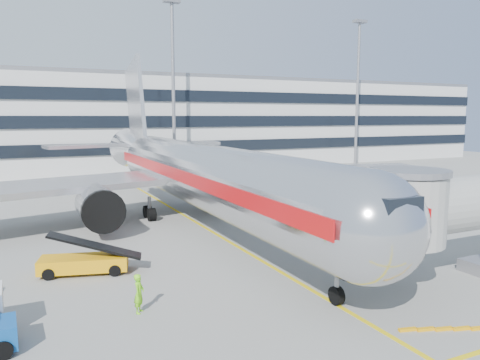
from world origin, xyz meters
name	(u,v)px	position (x,y,z in m)	size (l,w,h in m)	color
ground	(258,259)	(0.00, 0.00, 0.00)	(180.00, 180.00, 0.00)	gray
lead_in_line	(201,225)	(0.00, 10.00, 0.01)	(0.25, 70.00, 0.01)	#E0C00B
main_jet	(193,172)	(0.00, 11.72, 4.23)	(50.95, 48.70, 16.06)	silver
terminal	(101,122)	(0.00, 57.95, 7.80)	(150.00, 24.25, 15.60)	silver
light_mast_centre	(173,74)	(8.00, 42.00, 14.88)	(2.40, 1.20, 25.45)	gray
light_mast_east	(358,82)	(42.00, 42.00, 14.88)	(2.40, 1.20, 25.45)	gray
belt_loader	(84,262)	(-10.18, 1.79, 0.69)	(5.20, 2.95, 2.43)	#EB9E09
ramp_worker	(139,293)	(-8.63, -4.87, 0.91)	(0.66, 0.43, 1.81)	#7BEB18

